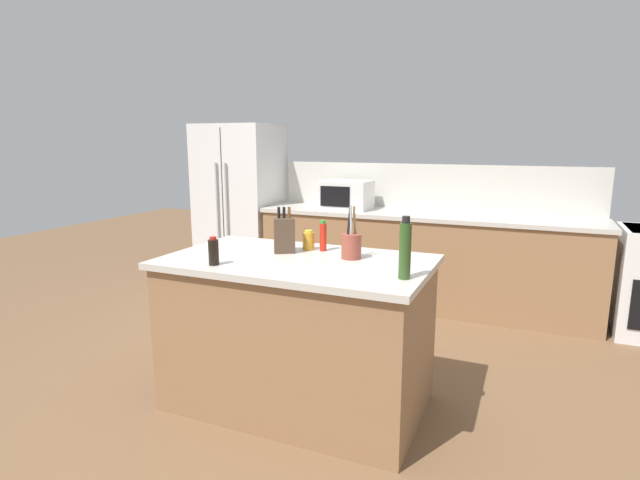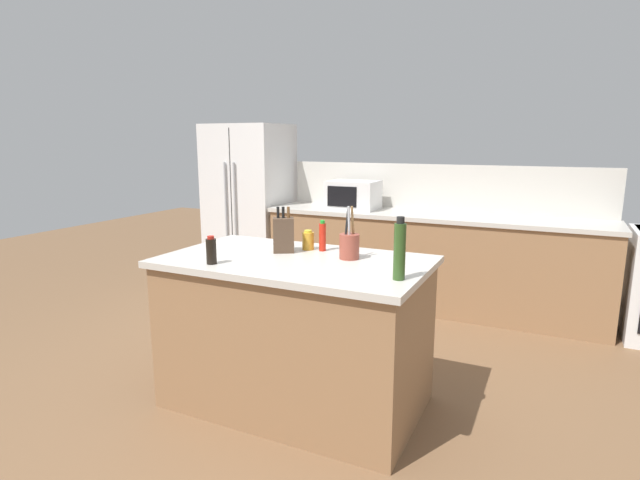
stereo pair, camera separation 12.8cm
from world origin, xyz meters
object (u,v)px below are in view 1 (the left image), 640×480
(microwave, at_px, (346,195))
(knife_block, at_px, (284,235))
(hot_sauce_bottle, at_px, (323,236))
(soy_sauce_bottle, at_px, (214,252))
(utensil_crock, at_px, (351,245))
(olive_oil_bottle, at_px, (405,250))
(honey_jar, at_px, (309,241))
(refrigerator, at_px, (241,205))

(microwave, xyz_separation_m, knife_block, (0.36, -2.07, -0.03))
(microwave, distance_m, hot_sauce_bottle, 2.02)
(soy_sauce_bottle, bearing_deg, hot_sauce_bottle, 54.06)
(soy_sauce_bottle, bearing_deg, utensil_crock, 34.65)
(hot_sauce_bottle, relative_size, soy_sauce_bottle, 1.21)
(knife_block, relative_size, hot_sauce_bottle, 1.46)
(utensil_crock, relative_size, soy_sauce_bottle, 1.95)
(utensil_crock, height_order, olive_oil_bottle, olive_oil_bottle)
(utensil_crock, height_order, honey_jar, utensil_crock)
(hot_sauce_bottle, bearing_deg, knife_block, -146.10)
(microwave, distance_m, honey_jar, 2.00)
(olive_oil_bottle, xyz_separation_m, hot_sauce_bottle, (-0.64, 0.44, -0.06))
(refrigerator, bearing_deg, utensil_crock, -45.03)
(microwave, height_order, olive_oil_bottle, olive_oil_bottle)
(hot_sauce_bottle, bearing_deg, honey_jar, -175.62)
(honey_jar, bearing_deg, utensil_crock, -19.63)
(olive_oil_bottle, xyz_separation_m, honey_jar, (-0.74, 0.43, -0.09))
(refrigerator, bearing_deg, microwave, -2.25)
(utensil_crock, bearing_deg, honey_jar, 160.37)
(refrigerator, height_order, hot_sauce_bottle, refrigerator)
(microwave, height_order, soy_sauce_bottle, microwave)
(microwave, xyz_separation_m, soy_sauce_bottle, (0.14, -2.52, -0.07))
(microwave, bearing_deg, honey_jar, -76.46)
(utensil_crock, height_order, soy_sauce_bottle, utensil_crock)
(microwave, height_order, hot_sauce_bottle, microwave)
(knife_block, relative_size, olive_oil_bottle, 0.89)
(refrigerator, distance_m, microwave, 1.32)
(honey_jar, bearing_deg, microwave, 103.54)
(refrigerator, height_order, microwave, refrigerator)
(olive_oil_bottle, relative_size, honey_jar, 2.54)
(hot_sauce_bottle, distance_m, soy_sauce_bottle, 0.73)
(refrigerator, distance_m, honey_jar, 2.67)
(soy_sauce_bottle, bearing_deg, knife_block, 63.95)
(hot_sauce_bottle, bearing_deg, microwave, 106.35)
(microwave, xyz_separation_m, hot_sauce_bottle, (0.57, -1.93, -0.05))
(soy_sauce_bottle, bearing_deg, honey_jar, 60.62)
(utensil_crock, bearing_deg, soy_sauce_bottle, -145.35)
(hot_sauce_bottle, height_order, soy_sauce_bottle, hot_sauce_bottle)
(hot_sauce_bottle, bearing_deg, soy_sauce_bottle, -125.94)
(microwave, distance_m, olive_oil_bottle, 2.66)
(olive_oil_bottle, relative_size, soy_sauce_bottle, 1.98)
(utensil_crock, xyz_separation_m, soy_sauce_bottle, (-0.67, -0.46, -0.01))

